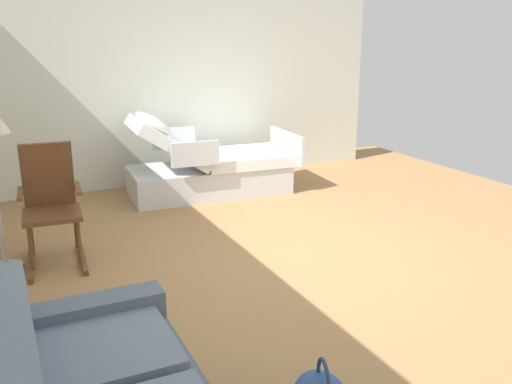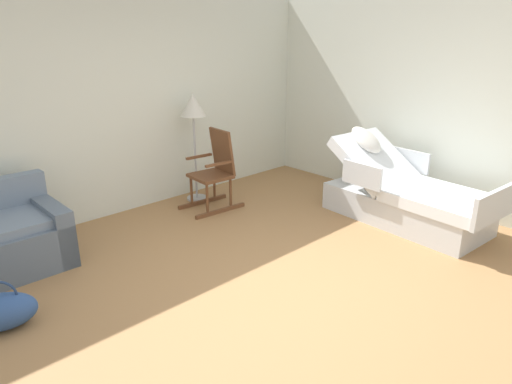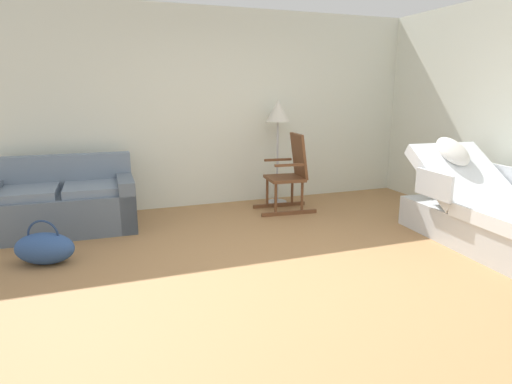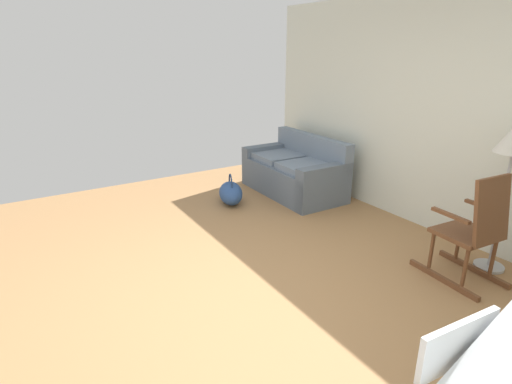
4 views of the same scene
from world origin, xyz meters
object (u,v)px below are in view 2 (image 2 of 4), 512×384
Objects in this scene: hospital_bed at (406,198)px; floor_lamp at (193,112)px; rocking_chair at (215,171)px; duffel_bag at (0,312)px.

floor_lamp is (-1.40, 2.43, 0.92)m from hospital_bed.
rocking_chair reaches higher than duffel_bag.
hospital_bed is 2.95m from floor_lamp.
floor_lamp reaches higher than duffel_bag.
hospital_bed is at bearing -14.16° from duffel_bag.
rocking_chair is 3.11m from duffel_bag.
duffel_bag is (-4.34, 1.09, -0.16)m from hospital_bed.
hospital_bed is 1.43× the size of floor_lamp.
hospital_bed is 4.48m from duffel_bag.
hospital_bed reaches higher than rocking_chair.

